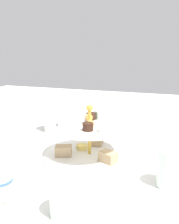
% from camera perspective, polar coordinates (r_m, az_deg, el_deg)
% --- Properties ---
extents(ground_plane, '(2.40, 2.40, 0.00)m').
position_cam_1_polar(ground_plane, '(0.79, 0.00, -9.87)').
color(ground_plane, silver).
extents(tiered_serving_stand, '(0.27, 0.27, 0.16)m').
position_cam_1_polar(tiered_serving_stand, '(0.77, -0.02, -6.69)').
color(tiered_serving_stand, white).
rests_on(tiered_serving_stand, ground_plane).
extents(water_glass_tall_right, '(0.07, 0.07, 0.12)m').
position_cam_1_polar(water_glass_tall_right, '(1.01, -8.23, -1.02)').
color(water_glass_tall_right, silver).
rests_on(water_glass_tall_right, ground_plane).
extents(water_glass_short_left, '(0.06, 0.06, 0.07)m').
position_cam_1_polar(water_glass_short_left, '(0.53, -5.34, -18.66)').
color(water_glass_short_left, silver).
rests_on(water_glass_short_left, ground_plane).
extents(teacup_with_saucer, '(0.09, 0.09, 0.05)m').
position_cam_1_polar(teacup_with_saucer, '(0.61, -19.29, -15.90)').
color(teacup_with_saucer, white).
rests_on(teacup_with_saucer, ground_plane).
extents(butter_knife_left, '(0.16, 0.08, 0.00)m').
position_cam_1_polar(butter_knife_left, '(1.03, 14.41, -4.55)').
color(butter_knife_left, silver).
rests_on(butter_knife_left, ground_plane).
extents(water_glass_mid_back, '(0.06, 0.06, 0.09)m').
position_cam_1_polar(water_glass_mid_back, '(0.65, 17.47, -12.00)').
color(water_glass_mid_back, silver).
rests_on(water_glass_mid_back, ground_plane).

